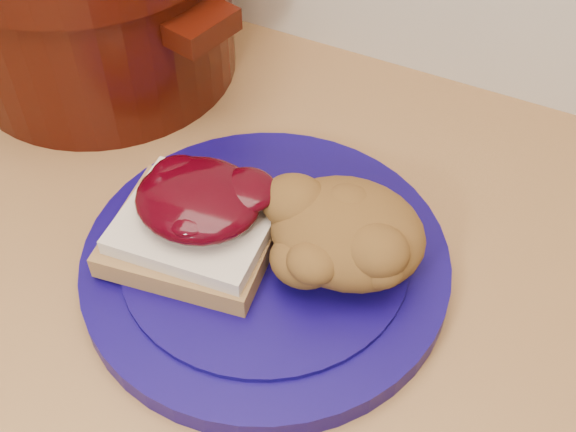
% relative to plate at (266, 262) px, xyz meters
% --- Properties ---
extents(plate, '(0.31, 0.31, 0.02)m').
position_rel_plate_xyz_m(plate, '(0.00, 0.00, 0.00)').
color(plate, '#0E054F').
rests_on(plate, wood_countertop).
extents(sandwich, '(0.14, 0.13, 0.06)m').
position_rel_plate_xyz_m(sandwich, '(-0.05, -0.02, 0.04)').
color(sandwich, olive).
rests_on(sandwich, plate).
extents(stuffing_mound, '(0.12, 0.11, 0.06)m').
position_rel_plate_xyz_m(stuffing_mound, '(0.06, 0.02, 0.04)').
color(stuffing_mound, brown).
rests_on(stuffing_mound, plate).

